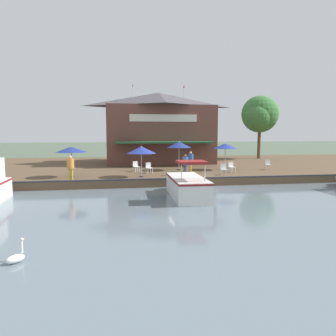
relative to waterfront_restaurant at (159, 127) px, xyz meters
name	(u,v)px	position (x,y,z in m)	size (l,w,h in m)	color
ground_plane	(188,188)	(13.41, 0.22, -4.40)	(220.00, 220.00, 0.00)	#4C5B47
quay_deck	(164,167)	(2.41, 0.22, -4.10)	(22.00, 56.00, 0.60)	brown
quay_edge_fender	(187,178)	(13.31, 0.22, -3.75)	(0.20, 50.40, 0.10)	#2D2D33
waterfront_restaurant	(159,127)	(0.00, 0.00, 0.00)	(9.22, 11.60, 8.30)	brown
patio_umbrella_far_corner	(179,145)	(7.76, 0.71, -1.61)	(2.11, 2.11, 2.50)	#B7B7B7
patio_umbrella_back_row	(141,150)	(11.61, -2.86, -1.83)	(2.15, 2.15, 2.27)	#B7B7B7
patio_umbrella_near_quay_edge	(225,146)	(8.17, 4.74, -1.73)	(2.08, 2.08, 2.34)	#B7B7B7
patio_umbrella_mid_patio_right	(71,150)	(10.91, -7.89, -1.79)	(2.22, 2.22, 2.26)	#B7B7B7
cafe_chair_under_first_umbrella	(268,164)	(8.69, 8.50, -3.33)	(0.55, 0.55, 0.85)	white
cafe_chair_back_row_seat	(136,166)	(8.36, -3.05, -3.33)	(0.58, 0.58, 0.85)	white
cafe_chair_mid_patio	(224,169)	(11.53, 3.46, -3.33)	(0.47, 0.47, 0.85)	white
cafe_chair_beside_entrance	(232,166)	(10.02, 4.66, -3.33)	(0.52, 0.52, 0.85)	white
cafe_chair_facing_river	(149,167)	(9.58, -2.10, -3.33)	(0.55, 0.55, 0.85)	white
person_mid_patio	(191,159)	(9.30, 1.38, -2.74)	(0.48, 0.48, 1.70)	gold
person_near_entrance	(185,162)	(11.34, 0.48, -2.81)	(0.45, 0.45, 1.60)	#4C4C56
person_at_quay_edge	(71,165)	(12.61, -7.76, -2.74)	(0.48, 0.48, 1.69)	gold
motorboat_outer_channel	(186,185)	(16.58, -0.64, -3.67)	(5.82, 2.01, 2.23)	white
swan	(16,258)	(25.74, -7.70, -4.17)	(0.58, 0.60, 0.69)	white
tree_upstream_bank	(259,115)	(-2.86, 12.91, 1.57)	(4.76, 4.54, 7.77)	brown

